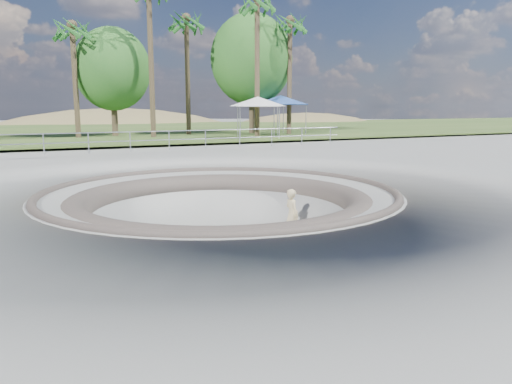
% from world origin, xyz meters
% --- Properties ---
extents(ground, '(180.00, 180.00, 0.00)m').
position_xyz_m(ground, '(0.00, 0.00, 0.00)').
color(ground, gray).
rests_on(ground, ground).
extents(skate_bowl, '(14.00, 14.00, 4.10)m').
position_xyz_m(skate_bowl, '(0.00, 0.00, -1.83)').
color(skate_bowl, gray).
rests_on(skate_bowl, ground).
extents(grass_strip, '(180.00, 36.00, 0.12)m').
position_xyz_m(grass_strip, '(0.00, 34.00, 0.22)').
color(grass_strip, '#355020').
rests_on(grass_strip, ground).
extents(distant_hills, '(103.20, 45.00, 28.60)m').
position_xyz_m(distant_hills, '(3.78, 57.17, -7.02)').
color(distant_hills, olive).
rests_on(distant_hills, ground).
extents(safety_railing, '(25.00, 0.06, 1.03)m').
position_xyz_m(safety_railing, '(0.00, 12.00, 0.69)').
color(safety_railing, '#94979C').
rests_on(safety_railing, ground).
extents(skateboard, '(0.80, 0.30, 0.08)m').
position_xyz_m(skateboard, '(2.53, 0.21, -1.84)').
color(skateboard, brown).
rests_on(skateboard, ground).
extents(skater, '(0.41, 0.61, 1.67)m').
position_xyz_m(skater, '(2.53, 0.21, -0.98)').
color(skater, tan).
rests_on(skater, skateboard).
extents(canopy_white, '(5.21, 5.21, 2.81)m').
position_xyz_m(canopy_white, '(10.06, 18.00, 2.74)').
color(canopy_white, '#94979C').
rests_on(canopy_white, ground).
extents(canopy_blue, '(5.86, 5.86, 3.00)m').
position_xyz_m(canopy_blue, '(13.73, 21.40, 2.91)').
color(canopy_blue, '#94979C').
rests_on(canopy_blue, ground).
extents(palm_b, '(2.60, 2.60, 8.45)m').
position_xyz_m(palm_b, '(-1.13, 23.61, 7.37)').
color(palm_b, brown).
rests_on(palm_b, ground).
extents(palm_d, '(2.60, 2.60, 9.54)m').
position_xyz_m(palm_d, '(6.99, 23.81, 8.39)').
color(palm_d, brown).
rests_on(palm_d, ground).
extents(palm_e, '(2.60, 2.60, 10.53)m').
position_xyz_m(palm_e, '(10.79, 19.59, 9.30)').
color(palm_e, brown).
rests_on(palm_e, ground).
extents(palm_f, '(2.60, 2.60, 9.55)m').
position_xyz_m(palm_f, '(14.42, 21.27, 8.40)').
color(palm_f, brown).
rests_on(palm_f, ground).
extents(bushy_tree_mid, '(5.48, 4.98, 7.91)m').
position_xyz_m(bushy_tree_mid, '(1.60, 24.71, 5.07)').
color(bushy_tree_mid, brown).
rests_on(bushy_tree_mid, ground).
extents(bushy_tree_right, '(6.62, 6.02, 9.56)m').
position_xyz_m(bushy_tree_right, '(12.28, 23.61, 6.10)').
color(bushy_tree_right, brown).
rests_on(bushy_tree_right, ground).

